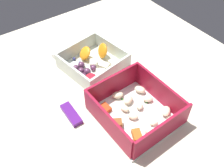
{
  "coord_description": "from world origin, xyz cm",
  "views": [
    {
      "loc": [
        -37.19,
        25.96,
        50.99
      ],
      "look_at": [
        -0.67,
        -0.28,
        4.0
      ],
      "focal_mm": 40.75,
      "sensor_mm": 36.0,
      "label": 1
    }
  ],
  "objects": [
    {
      "name": "fruit_bowl",
      "position": [
        9.24,
        -0.89,
        3.66
      ],
      "size": [
        17.08,
        17.24,
        5.2
      ],
      "rotation": [
        0.0,
        0.0,
        0.16
      ],
      "color": "silver",
      "rests_on": "table_surface"
    },
    {
      "name": "candy_bar",
      "position": [
        -1.96,
        12.57,
        2.6
      ],
      "size": [
        7.05,
        2.54,
        1.2
      ],
      "primitive_type": "cube",
      "rotation": [
        0.0,
        0.0,
        -0.02
      ],
      "color": "#51197A",
      "rests_on": "table_surface"
    },
    {
      "name": "paper_cup_liner",
      "position": [
        20.04,
        4.83,
        2.83
      ],
      "size": [
        3.94,
        3.94,
        1.66
      ],
      "primitive_type": "cylinder",
      "color": "white",
      "rests_on": "table_surface"
    },
    {
      "name": "table_surface",
      "position": [
        0.0,
        0.0,
        1.0
      ],
      "size": [
        80.0,
        80.0,
        2.0
      ],
      "primitive_type": "cube",
      "color": "beige",
      "rests_on": "ground"
    },
    {
      "name": "pasta_container",
      "position": [
        -10.75,
        0.42,
        4.21
      ],
      "size": [
        17.88,
        16.42,
        6.96
      ],
      "rotation": [
        0.0,
        0.0,
        0.02
      ],
      "color": "white",
      "rests_on": "table_surface"
    }
  ]
}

